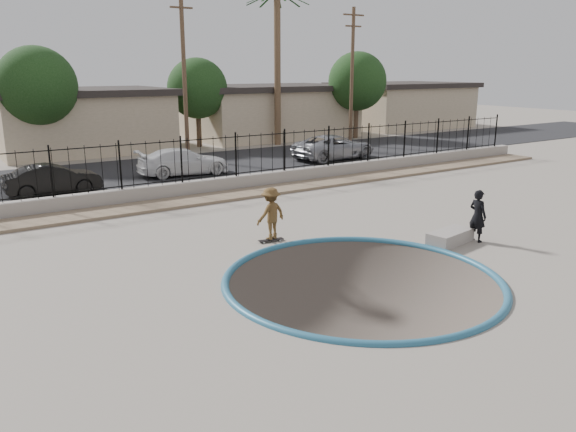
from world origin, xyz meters
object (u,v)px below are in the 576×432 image
Objects in this scene: car_b at (53,179)px; car_c at (183,162)px; car_d at (334,147)px; skateboard at (271,240)px; skater at (271,217)px; concrete_ledge at (450,237)px; videographer at (478,216)px.

car_b is 0.85× the size of car_c.
skateboard is at bearing 131.23° from car_d.
skater reaches higher than skateboard.
concrete_ledge is at bearing -148.47° from car_b.
skateboard is 11.93m from car_c.
skateboard is 0.51× the size of videographer.
car_b reaches higher than concrete_ledge.
skater is at bearing 144.81° from concrete_ledge.
car_b is at bearing 122.02° from concrete_ledge.
car_d is at bearing -85.51° from car_c.
car_c is at bearing 87.21° from skateboard.
videographer reaches higher than car_c.
skater is 0.35× the size of car_c.
car_b is (-9.43, 13.98, -0.14)m from videographer.
concrete_ledge is 15.03m from car_c.
car_c is (2.14, 11.72, 0.63)m from skateboard.
car_c is at bearing 11.06° from videographer.
skater is 0.74m from skateboard.
skateboard is 0.51× the size of concrete_ledge.
car_d reaches higher than car_c.
car_c is at bearing 84.64° from car_d.
car_b is at bearing -79.23° from skater.
skater is 16.19m from car_d.
car_b is at bearing 89.25° from car_d.
videographer is 1.08m from concrete_ledge.
skater reaches higher than car_c.
car_b is at bearing 33.34° from videographer.
concrete_ledge is at bearing -27.61° from skateboard.
car_b is at bearing 105.78° from car_c.
car_c is (6.30, 1.13, 0.03)m from car_b.
skater is at bearing 56.66° from videographer.
videographer is at bearing -25.10° from skateboard.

